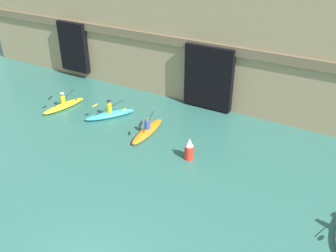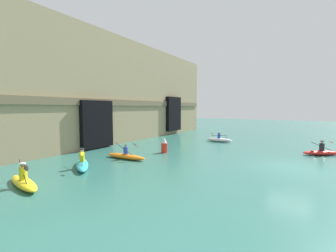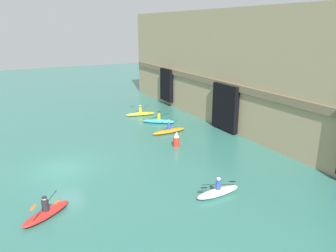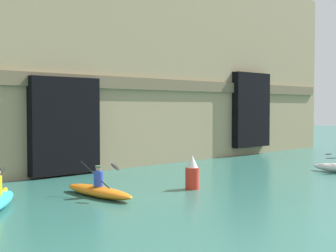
% 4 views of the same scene
% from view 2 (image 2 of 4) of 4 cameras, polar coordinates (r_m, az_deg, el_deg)
% --- Properties ---
extents(ground_plane, '(120.00, 120.00, 0.00)m').
position_cam_2_polar(ground_plane, '(16.23, 28.62, -9.29)').
color(ground_plane, '#2D665B').
extents(cliff_bluff, '(42.98, 6.51, 11.10)m').
position_cam_2_polar(cliff_bluff, '(24.22, -22.12, 8.49)').
color(cliff_bluff, '#9E8966').
rests_on(cliff_bluff, ground).
extents(kayak_white, '(0.82, 2.97, 1.13)m').
position_cam_2_polar(kayak_white, '(25.45, 12.81, -3.37)').
color(kayak_white, white).
rests_on(kayak_white, ground).
extents(kayak_yellow, '(1.32, 3.34, 1.19)m').
position_cam_2_polar(kayak_yellow, '(13.02, -32.79, -11.82)').
color(kayak_yellow, yellow).
rests_on(kayak_yellow, ground).
extents(kayak_orange, '(0.91, 3.44, 1.23)m').
position_cam_2_polar(kayak_orange, '(16.95, -10.68, -7.46)').
color(kayak_orange, orange).
rests_on(kayak_orange, ground).
extents(kayak_red, '(2.25, 2.90, 1.16)m').
position_cam_2_polar(kayak_red, '(21.69, 34.42, -5.49)').
color(kayak_red, red).
rests_on(kayak_red, ground).
extents(kayak_cyan, '(2.52, 3.10, 1.23)m').
position_cam_2_polar(kayak_cyan, '(15.21, -20.97, -8.98)').
color(kayak_cyan, '#33B2C6').
rests_on(kayak_cyan, ground).
extents(marker_buoy, '(0.52, 0.52, 1.28)m').
position_cam_2_polar(marker_buoy, '(18.84, -0.95, -4.99)').
color(marker_buoy, red).
rests_on(marker_buoy, ground).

